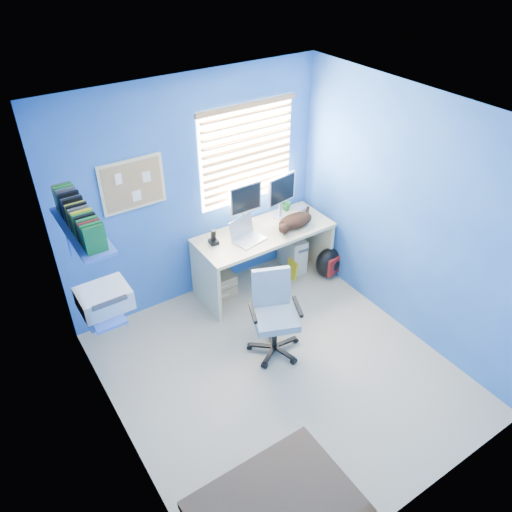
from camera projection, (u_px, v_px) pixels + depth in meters
floor at (280, 372)px, 4.87m from camera, size 3.00×3.20×0.00m
ceiling at (290, 124)px, 3.44m from camera, size 3.00×3.20×0.00m
wall_back at (194, 194)px, 5.25m from camera, size 3.00×0.01×2.50m
wall_front at (438, 399)px, 3.06m from camera, size 3.00×0.01×2.50m
wall_left at (110, 340)px, 3.47m from camera, size 0.01×3.20×2.50m
wall_right at (409, 219)px, 4.83m from camera, size 0.01×3.20×2.50m
desk at (264, 258)px, 5.81m from camera, size 1.58×0.65×0.74m
laptop at (249, 232)px, 5.38m from camera, size 0.38×0.32×0.22m
monitor_left at (245, 206)px, 5.53m from camera, size 0.40×0.12×0.54m
monitor_right at (281, 196)px, 5.71m from camera, size 0.41×0.18×0.54m
phone at (213, 237)px, 5.35m from camera, size 0.10×0.12×0.17m
mug at (286, 207)px, 5.96m from camera, size 0.10×0.09×0.10m
cd_spindle at (301, 209)px, 5.94m from camera, size 0.13×0.13×0.07m
cat at (295, 221)px, 5.64m from camera, size 0.48×0.36×0.15m
tower_pc at (292, 251)px, 6.19m from camera, size 0.24×0.46×0.45m
drawer_boxes at (219, 284)px, 5.79m from camera, size 0.35×0.28×0.27m
yellow_book at (292, 269)px, 6.05m from camera, size 0.03×0.17×0.24m
backpack at (328, 262)px, 6.04m from camera, size 0.37×0.31×0.39m
office_chair at (274, 324)px, 4.96m from camera, size 0.66×0.66×0.88m
window_blinds at (248, 155)px, 5.35m from camera, size 1.15×0.05×1.10m
corkboard at (133, 185)px, 4.77m from camera, size 0.64×0.02×0.52m
wall_shelves at (91, 260)px, 3.95m from camera, size 0.42×0.90×1.05m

